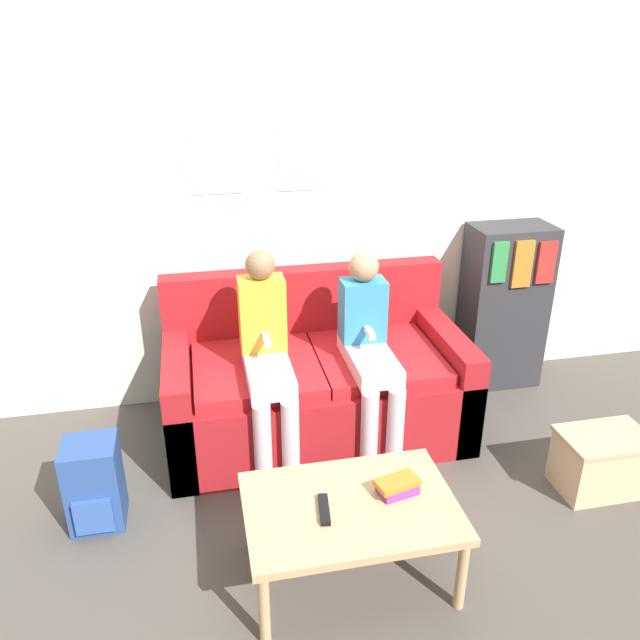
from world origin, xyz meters
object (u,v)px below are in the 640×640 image
tv_remote (324,509)px  bookshelf (503,306)px  coffee_table (350,512)px  person_right (369,347)px  person_left (267,353)px  couch (315,384)px  backpack (94,484)px  storage_box (601,462)px

tv_remote → bookshelf: bearing=51.6°
coffee_table → person_right: size_ratio=0.79×
person_left → coffee_table: bearing=-76.5°
person_right → bookshelf: person_right is taller
person_right → bookshelf: 1.19m
couch → person_right: size_ratio=1.51×
coffee_table → tv_remote: 0.13m
coffee_table → backpack: (-1.09, 0.56, -0.12)m
backpack → person_left: bearing=21.8°
bookshelf → backpack: bookshelf is taller
person_left → bookshelf: 1.70m
couch → tv_remote: size_ratio=9.62×
coffee_table → backpack: size_ratio=1.99×
couch → coffee_table: size_ratio=1.92×
couch → storage_box: (1.32, -0.83, -0.14)m
couch → person_left: person_left is taller
couch → person_left: size_ratio=1.45×
person_left → bookshelf: (1.61, 0.53, -0.10)m
coffee_table → person_right: person_right is taller
person_right → bookshelf: size_ratio=1.03×
person_left → storage_box: bearing=-21.1°
couch → backpack: (-1.17, -0.56, -0.08)m
bookshelf → backpack: (-2.48, -0.88, -0.33)m
storage_box → backpack: bearing=173.7°
backpack → storage_box: bearing=-6.3°
tv_remote → bookshelf: bookshelf is taller
person_left → bookshelf: person_left is taller
storage_box → person_right: bearing=149.9°
coffee_table → person_left: size_ratio=0.76×
person_left → person_right: bearing=-0.6°
tv_remote → backpack: size_ratio=0.40×
storage_box → backpack: size_ratio=1.01×
storage_box → backpack: 2.50m
storage_box → bookshelf: bearing=90.2°
person_right → tv_remote: bearing=-115.6°
person_right → storage_box: person_right is taller
person_left → backpack: (-0.87, -0.35, -0.42)m
bookshelf → backpack: size_ratio=2.46×
couch → coffee_table: (-0.08, -1.12, 0.04)m
person_right → person_left: bearing=179.4°
couch → bookshelf: size_ratio=1.55×
coffee_table → backpack: bearing=152.7°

